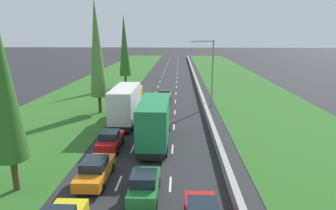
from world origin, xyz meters
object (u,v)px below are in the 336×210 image
orange_sedan_left_lane (95,170)px  green_box_truck_centre_lane (155,120)px  maroon_hatchback_left_lane (139,97)px  poplar_tree_nearest (2,80)px  green_hatchback_centre_lane (144,185)px  white_box_truck_left_lane (127,103)px  red_hatchback_left_lane (111,140)px  poplar_tree_third (124,46)px  street_light_mast (210,69)px  orange_hatchback_centre_lane (165,96)px  grey_sedan_centre_lane (161,108)px  poplar_tree_second (97,49)px

orange_sedan_left_lane → green_box_truck_centre_lane: bearing=64.0°
maroon_hatchback_left_lane → poplar_tree_nearest: bearing=-100.4°
maroon_hatchback_left_lane → green_hatchback_centre_lane: bearing=-81.2°
white_box_truck_left_lane → poplar_tree_nearest: (-4.53, -14.80, 4.99)m
red_hatchback_left_lane → maroon_hatchback_left_lane: size_ratio=1.00×
poplar_tree_third → red_hatchback_left_lane: bearing=-82.0°
maroon_hatchback_left_lane → street_light_mast: (10.04, -2.00, 4.40)m
orange_sedan_left_lane → poplar_tree_third: bearing=97.2°
green_box_truck_centre_lane → poplar_tree_third: bearing=105.8°
orange_hatchback_centre_lane → street_light_mast: bearing=-25.0°
orange_sedan_left_lane → white_box_truck_left_lane: size_ratio=0.48×
green_hatchback_centre_lane → poplar_tree_nearest: 10.48m
orange_sedan_left_lane → grey_sedan_centre_lane: (3.33, 16.97, 0.00)m
orange_hatchback_centre_lane → maroon_hatchback_left_lane: (-3.80, -0.91, 0.00)m
red_hatchback_left_lane → maroon_hatchback_left_lane: bearing=90.1°
red_hatchback_left_lane → white_box_truck_left_lane: 8.04m
orange_sedan_left_lane → white_box_truck_left_lane: 13.53m
poplar_tree_second → maroon_hatchback_left_lane: bearing=54.6°
green_box_truck_centre_lane → orange_hatchback_centre_lane: bearing=90.0°
orange_sedan_left_lane → orange_hatchback_centre_lane: orange_hatchback_centre_lane is taller
white_box_truck_left_lane → poplar_tree_nearest: bearing=-107.0°
green_box_truck_centre_lane → poplar_tree_nearest: bearing=-134.2°
green_hatchback_centre_lane → poplar_tree_second: bearing=112.6°
grey_sedan_centre_lane → white_box_truck_left_lane: bearing=-135.4°
green_box_truck_centre_lane → grey_sedan_centre_lane: (-0.17, 9.81, -1.37)m
poplar_tree_second → poplar_tree_third: poplar_tree_second is taller
green_box_truck_centre_lane → poplar_tree_third: size_ratio=0.71×
orange_hatchback_centre_lane → maroon_hatchback_left_lane: size_ratio=1.00×
poplar_tree_third → street_light_mast: size_ratio=1.47×
grey_sedan_centre_lane → maroon_hatchback_left_lane: bearing=120.7°
white_box_truck_left_lane → poplar_tree_second: bearing=137.6°
green_box_truck_centre_lane → red_hatchback_left_lane: bearing=-156.7°
orange_sedan_left_lane → poplar_tree_nearest: size_ratio=0.37×
maroon_hatchback_left_lane → white_box_truck_left_lane: bearing=-89.6°
orange_sedan_left_lane → grey_sedan_centre_lane: size_ratio=1.00×
poplar_tree_second → street_light_mast: 14.92m
orange_sedan_left_lane → poplar_tree_nearest: 8.05m
maroon_hatchback_left_lane → poplar_tree_second: bearing=-125.4°
red_hatchback_left_lane → poplar_tree_nearest: 10.37m
maroon_hatchback_left_lane → orange_sedan_left_lane: bearing=-89.3°
green_hatchback_centre_lane → maroon_hatchback_left_lane: same height
red_hatchback_left_lane → orange_sedan_left_lane: bearing=-87.2°
white_box_truck_left_lane → maroon_hatchback_left_lane: size_ratio=2.41×
green_hatchback_centre_lane → orange_hatchback_centre_lane: size_ratio=1.00×
green_hatchback_centre_lane → green_box_truck_centre_lane: size_ratio=0.41×
orange_sedan_left_lane → poplar_tree_third: poplar_tree_third is taller
green_hatchback_centre_lane → orange_hatchback_centre_lane: 25.83m
street_light_mast → poplar_tree_third: bearing=134.8°
poplar_tree_second → poplar_tree_third: (-0.07, 18.11, -0.40)m
green_hatchback_centre_lane → orange_hatchback_centre_lane: (-0.07, 25.83, 0.00)m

